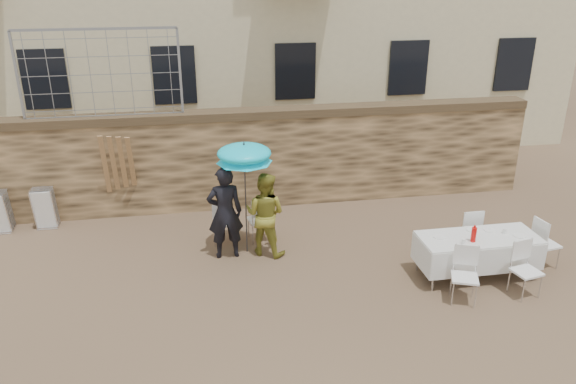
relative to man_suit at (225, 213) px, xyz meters
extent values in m
plane|color=brown|center=(0.72, -2.59, -0.91)|extent=(80.00, 80.00, 0.00)
cube|color=brown|center=(0.72, 2.41, 0.19)|extent=(13.00, 0.50, 2.20)
imported|color=black|center=(0.00, 0.00, 0.00)|extent=(0.68, 0.46, 1.81)
imported|color=gold|center=(0.75, 0.00, -0.09)|extent=(1.00, 0.94, 1.64)
cylinder|color=#3F3F44|center=(0.40, 0.10, 0.02)|extent=(0.03, 0.03, 1.84)
cone|color=#0AD3F1|center=(0.40, 0.10, 1.05)|extent=(1.04, 1.04, 0.22)
cube|color=silver|center=(4.33, -1.49, -0.16)|extent=(2.10, 0.85, 0.05)
cylinder|color=silver|center=(3.38, -1.83, -0.54)|extent=(0.04, 0.04, 0.74)
cylinder|color=silver|center=(5.28, -1.83, -0.54)|extent=(0.04, 0.04, 0.74)
cylinder|color=silver|center=(3.38, -1.14, -0.54)|extent=(0.04, 0.04, 0.74)
cylinder|color=silver|center=(5.28, -1.14, -0.54)|extent=(0.04, 0.04, 0.74)
cylinder|color=red|center=(4.13, -1.64, 0.00)|extent=(0.09, 0.09, 0.26)
camera|label=1|loc=(-0.48, -9.56, 4.32)|focal=35.00mm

